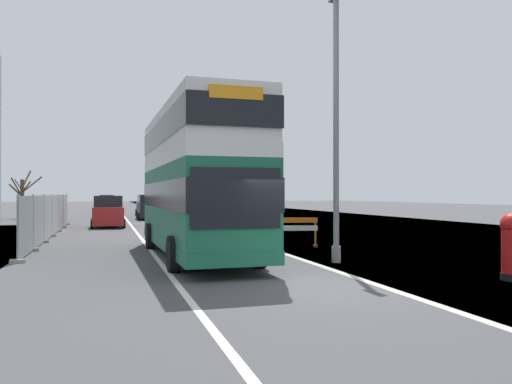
{
  "coord_description": "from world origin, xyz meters",
  "views": [
    {
      "loc": [
        -4.54,
        -10.86,
        2.14
      ],
      "look_at": [
        -0.03,
        4.58,
        2.2
      ],
      "focal_mm": 35.93,
      "sensor_mm": 36.0,
      "label": 1
    }
  ],
  "objects_px": {
    "double_decker_bus": "(196,180)",
    "roadworks_barrier": "(296,228)",
    "car_receding_far": "(147,206)",
    "car_far_side": "(107,204)",
    "lamppost_foreground": "(336,135)",
    "car_oncoming_near": "(108,212)",
    "car_receding_mid": "(149,208)"
  },
  "relations": [
    {
      "from": "double_decker_bus",
      "to": "car_far_side",
      "type": "height_order",
      "value": "double_decker_bus"
    },
    {
      "from": "roadworks_barrier",
      "to": "car_far_side",
      "type": "distance_m",
      "value": 43.01
    },
    {
      "from": "double_decker_bus",
      "to": "car_far_side",
      "type": "distance_m",
      "value": 44.42
    },
    {
      "from": "car_receding_mid",
      "to": "car_far_side",
      "type": "xyz_separation_m",
      "value": [
        -3.42,
        17.82,
        -0.02
      ]
    },
    {
      "from": "car_oncoming_near",
      "to": "car_receding_far",
      "type": "height_order",
      "value": "car_receding_far"
    },
    {
      "from": "double_decker_bus",
      "to": "car_oncoming_near",
      "type": "height_order",
      "value": "double_decker_bus"
    },
    {
      "from": "car_far_side",
      "to": "car_receding_far",
      "type": "bearing_deg",
      "value": -68.24
    },
    {
      "from": "lamppost_foreground",
      "to": "car_far_side",
      "type": "bearing_deg",
      "value": 98.35
    },
    {
      "from": "lamppost_foreground",
      "to": "car_oncoming_near",
      "type": "height_order",
      "value": "lamppost_foreground"
    },
    {
      "from": "car_receding_far",
      "to": "lamppost_foreground",
      "type": "bearing_deg",
      "value": -85.33
    },
    {
      "from": "roadworks_barrier",
      "to": "car_oncoming_near",
      "type": "relative_size",
      "value": 0.41
    },
    {
      "from": "lamppost_foreground",
      "to": "car_oncoming_near",
      "type": "relative_size",
      "value": 2.01
    },
    {
      "from": "roadworks_barrier",
      "to": "car_oncoming_near",
      "type": "distance_m",
      "value": 16.7
    },
    {
      "from": "double_decker_bus",
      "to": "roadworks_barrier",
      "type": "xyz_separation_m",
      "value": [
        4.4,
        1.91,
        -1.88
      ]
    },
    {
      "from": "car_receding_mid",
      "to": "car_receding_far",
      "type": "bearing_deg",
      "value": 87.04
    },
    {
      "from": "car_oncoming_near",
      "to": "roadworks_barrier",
      "type": "bearing_deg",
      "value": -64.35
    },
    {
      "from": "double_decker_bus",
      "to": "car_far_side",
      "type": "xyz_separation_m",
      "value": [
        -2.93,
        44.29,
        -1.67
      ]
    },
    {
      "from": "car_far_side",
      "to": "car_receding_mid",
      "type": "bearing_deg",
      "value": -79.13
    },
    {
      "from": "car_receding_far",
      "to": "car_far_side",
      "type": "xyz_separation_m",
      "value": [
        -3.85,
        9.63,
        -0.0
      ]
    },
    {
      "from": "car_receding_far",
      "to": "double_decker_bus",
      "type": "bearing_deg",
      "value": -91.51
    },
    {
      "from": "lamppost_foreground",
      "to": "car_receding_mid",
      "type": "xyz_separation_m",
      "value": [
        -3.48,
        29.19,
        -3.01
      ]
    },
    {
      "from": "car_far_side",
      "to": "lamppost_foreground",
      "type": "bearing_deg",
      "value": -81.65
    },
    {
      "from": "car_far_side",
      "to": "roadworks_barrier",
      "type": "bearing_deg",
      "value": -80.19
    },
    {
      "from": "car_oncoming_near",
      "to": "car_receding_far",
      "type": "relative_size",
      "value": 1.02
    },
    {
      "from": "roadworks_barrier",
      "to": "car_far_side",
      "type": "bearing_deg",
      "value": 99.81
    },
    {
      "from": "lamppost_foreground",
      "to": "car_oncoming_near",
      "type": "bearing_deg",
      "value": 109.05
    },
    {
      "from": "roadworks_barrier",
      "to": "car_far_side",
      "type": "relative_size",
      "value": 0.38
    },
    {
      "from": "car_far_side",
      "to": "car_oncoming_near",
      "type": "bearing_deg",
      "value": -89.78
    },
    {
      "from": "double_decker_bus",
      "to": "car_receding_mid",
      "type": "height_order",
      "value": "double_decker_bus"
    },
    {
      "from": "roadworks_barrier",
      "to": "car_receding_far",
      "type": "height_order",
      "value": "car_receding_far"
    },
    {
      "from": "lamppost_foreground",
      "to": "car_receding_far",
      "type": "xyz_separation_m",
      "value": [
        -3.05,
        37.38,
        -3.02
      ]
    },
    {
      "from": "double_decker_bus",
      "to": "roadworks_barrier",
      "type": "height_order",
      "value": "double_decker_bus"
    }
  ]
}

